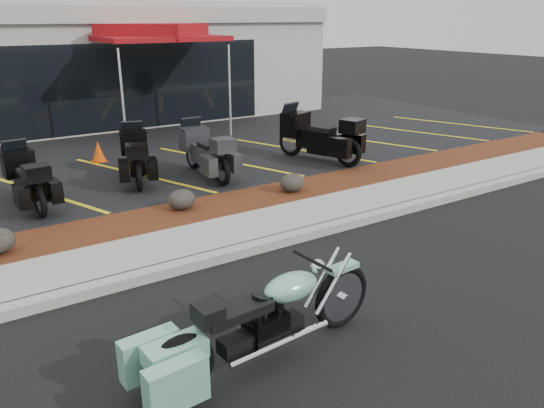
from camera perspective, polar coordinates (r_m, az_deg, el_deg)
ground at (r=7.72m, az=0.20°, el=-7.82°), size 90.00×90.00×0.00m
curb at (r=8.38m, az=-3.17°, el=-4.97°), size 24.00×0.25×0.15m
sidewalk at (r=8.95m, az=-5.40°, el=-3.39°), size 24.00×1.20×0.15m
mulch_bed at (r=9.95m, az=-8.61°, el=-1.08°), size 24.00×1.20×0.16m
upper_lot at (r=14.85m, az=-17.37°, el=5.13°), size 26.00×9.60×0.15m
dealership_building at (r=20.62m, az=-22.96°, el=13.78°), size 18.00×8.16×4.00m
boulder_mid at (r=9.95m, az=-9.70°, el=0.48°), size 0.52×0.44×0.37m
boulder_right at (r=10.81m, az=2.17°, el=2.32°), size 0.53×0.45×0.38m
hero_cruiser at (r=6.37m, az=7.51°, el=-8.91°), size 3.07×1.00×1.06m
touring_black_front at (r=11.53m, az=-25.66°, el=3.45°), size 0.91×2.05×1.16m
touring_black_mid at (r=12.51m, az=-14.66°, el=5.96°), size 1.31×2.18×1.19m
touring_grey at (r=12.50m, az=-8.58°, el=6.46°), size 0.84×2.12×1.23m
touring_black_rear at (r=13.58m, az=2.04°, el=8.02°), size 1.59×2.52×1.37m
traffic_cone at (r=13.81m, az=-18.17°, el=5.41°), size 0.36×0.36×0.51m
popup_canopy at (r=16.64m, az=-12.58°, el=17.43°), size 3.56×3.56×3.20m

